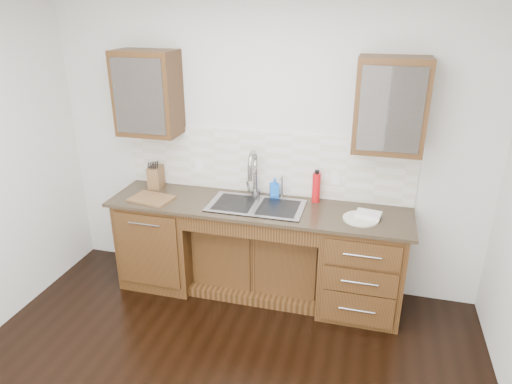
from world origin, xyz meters
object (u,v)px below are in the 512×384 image
(soap_bottle, at_px, (274,187))
(knife_block, at_px, (156,177))
(water_bottle, at_px, (316,188))
(plate, at_px, (361,219))
(cutting_board, at_px, (152,199))

(soap_bottle, relative_size, knife_block, 0.85)
(soap_bottle, relative_size, water_bottle, 0.64)
(plate, bearing_deg, soap_bottle, 158.50)
(water_bottle, relative_size, cutting_board, 0.73)
(knife_block, relative_size, cutting_board, 0.55)
(water_bottle, height_order, knife_block, water_bottle)
(soap_bottle, bearing_deg, water_bottle, -26.11)
(water_bottle, xyz_separation_m, cutting_board, (-1.46, -0.34, -0.13))
(soap_bottle, distance_m, knife_block, 1.16)
(soap_bottle, xyz_separation_m, knife_block, (-1.16, -0.08, 0.02))
(knife_block, xyz_separation_m, cutting_board, (0.09, -0.29, -0.09))
(water_bottle, distance_m, plate, 0.52)
(soap_bottle, height_order, cutting_board, soap_bottle)
(water_bottle, bearing_deg, knife_block, -178.40)
(plate, bearing_deg, cutting_board, -178.26)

